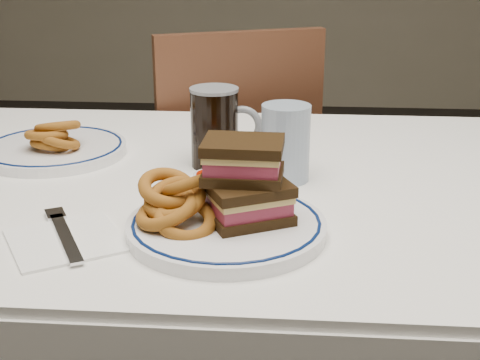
# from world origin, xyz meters

# --- Properties ---
(dining_table) EXTENTS (1.27, 0.87, 0.75)m
(dining_table) POSITION_xyz_m (0.00, 0.00, 0.64)
(dining_table) COLOR white
(dining_table) RESTS_ON floor
(chair_far) EXTENTS (0.55, 0.55, 0.92)m
(chair_far) POSITION_xyz_m (-0.06, 0.65, 0.50)
(chair_far) COLOR #442515
(chair_far) RESTS_ON floor
(main_plate) EXTENTS (0.27, 0.27, 0.02)m
(main_plate) POSITION_xyz_m (0.02, -0.22, 0.76)
(main_plate) COLOR white
(main_plate) RESTS_ON dining_table
(reuben_sandwich) EXTENTS (0.13, 0.12, 0.11)m
(reuben_sandwich) POSITION_xyz_m (0.05, -0.21, 0.82)
(reuben_sandwich) COLOR black
(reuben_sandwich) RESTS_ON main_plate
(onion_rings_main) EXTENTS (0.12, 0.12, 0.09)m
(onion_rings_main) POSITION_xyz_m (-0.04, -0.22, 0.80)
(onion_rings_main) COLOR brown
(onion_rings_main) RESTS_ON main_plate
(ketchup_ramekin) EXTENTS (0.05, 0.05, 0.03)m
(ketchup_ramekin) POSITION_xyz_m (-0.01, -0.12, 0.79)
(ketchup_ramekin) COLOR silver
(ketchup_ramekin) RESTS_ON main_plate
(beer_mug) EXTENTS (0.13, 0.08, 0.14)m
(beer_mug) POSITION_xyz_m (-0.02, 0.06, 0.82)
(beer_mug) COLOR black
(beer_mug) RESTS_ON dining_table
(water_glass) EXTENTS (0.08, 0.08, 0.13)m
(water_glass) POSITION_xyz_m (0.10, 0.00, 0.81)
(water_glass) COLOR #95A8C1
(water_glass) RESTS_ON dining_table
(far_plate) EXTENTS (0.26, 0.26, 0.02)m
(far_plate) POSITION_xyz_m (-0.33, 0.10, 0.76)
(far_plate) COLOR white
(far_plate) RESTS_ON dining_table
(onion_rings_far) EXTENTS (0.10, 0.10, 0.08)m
(onion_rings_far) POSITION_xyz_m (-0.32, 0.08, 0.79)
(onion_rings_far) COLOR brown
(onion_rings_far) RESTS_ON far_plate
(napkin_fork) EXTENTS (0.19, 0.20, 0.01)m
(napkin_fork) POSITION_xyz_m (-0.19, -0.26, 0.75)
(napkin_fork) COLOR white
(napkin_fork) RESTS_ON dining_table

